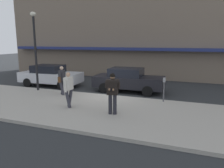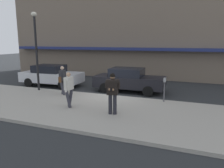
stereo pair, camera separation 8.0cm
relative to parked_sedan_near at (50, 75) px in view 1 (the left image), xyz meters
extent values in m
plane|color=#2B2D30|center=(5.14, -1.32, -0.79)|extent=(80.00, 80.00, 0.00)
cube|color=#A8A399|center=(6.14, -4.17, -0.72)|extent=(32.00, 5.30, 0.14)
cube|color=silver|center=(6.14, -1.27, -0.79)|extent=(28.00, 0.12, 0.01)
cube|color=navy|center=(6.14, 4.83, 1.81)|extent=(26.60, 0.70, 0.24)
cube|color=silver|center=(0.04, 0.00, -0.12)|extent=(4.58, 2.04, 0.70)
cube|color=black|center=(-0.14, -0.01, 0.49)|extent=(2.15, 1.74, 0.52)
cylinder|color=black|center=(1.39, 0.92, -0.47)|extent=(0.65, 0.25, 0.64)
cylinder|color=black|center=(1.48, -0.78, -0.47)|extent=(0.65, 0.25, 0.64)
cylinder|color=black|center=(-1.39, 0.79, -0.47)|extent=(0.65, 0.25, 0.64)
cylinder|color=black|center=(-1.31, -0.92, -0.47)|extent=(0.65, 0.25, 0.64)
cube|color=black|center=(5.92, 0.25, -0.12)|extent=(4.53, 1.89, 0.70)
cube|color=black|center=(5.74, 0.25, 0.49)|extent=(2.09, 1.67, 0.52)
cylinder|color=black|center=(7.30, 1.13, -0.47)|extent=(0.64, 0.23, 0.64)
cylinder|color=black|center=(7.33, -0.58, -0.47)|extent=(0.64, 0.23, 0.64)
cylinder|color=black|center=(4.51, 1.09, -0.47)|extent=(0.64, 0.23, 0.64)
cylinder|color=black|center=(4.54, -0.62, -0.47)|extent=(0.64, 0.23, 0.64)
cylinder|color=#23232B|center=(6.74, -4.69, -0.21)|extent=(0.16, 0.16, 0.88)
cylinder|color=#23232B|center=(6.54, -4.72, -0.21)|extent=(0.16, 0.16, 0.88)
cube|color=black|center=(6.64, -4.71, 0.55)|extent=(0.51, 0.38, 0.64)
cube|color=black|center=(6.64, -4.71, 0.82)|extent=(0.57, 0.43, 0.12)
cylinder|color=black|center=(6.91, -4.66, 0.66)|extent=(0.11, 0.11, 0.30)
cylinder|color=black|center=(6.82, -4.84, 0.51)|extent=(0.15, 0.31, 0.10)
sphere|color=#8C6647|center=(6.78, -4.99, 0.51)|extent=(0.10, 0.10, 0.10)
cylinder|color=black|center=(6.38, -4.76, 0.66)|extent=(0.11, 0.11, 0.30)
cylinder|color=black|center=(6.53, -4.89, 0.51)|extent=(0.15, 0.31, 0.10)
sphere|color=#8C6647|center=(6.62, -5.02, 0.51)|extent=(0.10, 0.10, 0.10)
cube|color=black|center=(6.70, -5.04, 0.51)|extent=(0.10, 0.15, 0.07)
sphere|color=#8C6647|center=(6.65, -4.74, 1.01)|extent=(0.22, 0.22, 0.22)
sphere|color=black|center=(6.65, -4.74, 1.04)|extent=(0.23, 0.23, 0.23)
cylinder|color=#33333D|center=(4.33, -4.58, -0.22)|extent=(0.33, 0.16, 0.87)
cylinder|color=#33333D|center=(4.34, -4.40, -0.22)|extent=(0.33, 0.16, 0.87)
cube|color=silver|center=(4.33, -4.49, 0.51)|extent=(0.29, 0.43, 0.60)
cylinder|color=silver|center=(4.32, -4.74, 0.43)|extent=(0.10, 0.10, 0.58)
cylinder|color=silver|center=(4.34, -4.24, 0.43)|extent=(0.10, 0.10, 0.58)
sphere|color=tan|center=(4.33, -4.49, 0.94)|extent=(0.21, 0.21, 0.21)
cylinder|color=#33333D|center=(2.63, -2.39, -0.22)|extent=(0.35, 0.21, 0.87)
cylinder|color=#33333D|center=(2.67, -2.57, -0.22)|extent=(0.35, 0.21, 0.87)
cube|color=#2D2D33|center=(2.65, -2.48, 0.51)|extent=(0.35, 0.46, 0.60)
cylinder|color=#2D2D33|center=(2.60, -2.23, 0.43)|extent=(0.10, 0.10, 0.58)
cylinder|color=#2D2D33|center=(2.69, -2.73, 0.43)|extent=(0.10, 0.10, 0.58)
sphere|color=beige|center=(2.65, -2.48, 0.94)|extent=(0.21, 0.21, 0.21)
cube|color=brown|center=(2.68, -2.78, 0.31)|extent=(0.16, 0.26, 0.32)
cylinder|color=black|center=(0.45, -1.97, 1.65)|extent=(0.14, 0.14, 4.60)
ellipsoid|color=silver|center=(0.45, -1.97, 4.09)|extent=(0.36, 0.36, 0.28)
cylinder|color=#4C4C51|center=(8.45, -1.92, -0.13)|extent=(0.07, 0.07, 1.05)
cube|color=gray|center=(8.45, -1.92, 0.51)|extent=(0.12, 0.18, 0.22)
camera|label=1|loc=(9.82, -13.22, 2.49)|focal=35.00mm
camera|label=2|loc=(9.90, -13.19, 2.49)|focal=35.00mm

